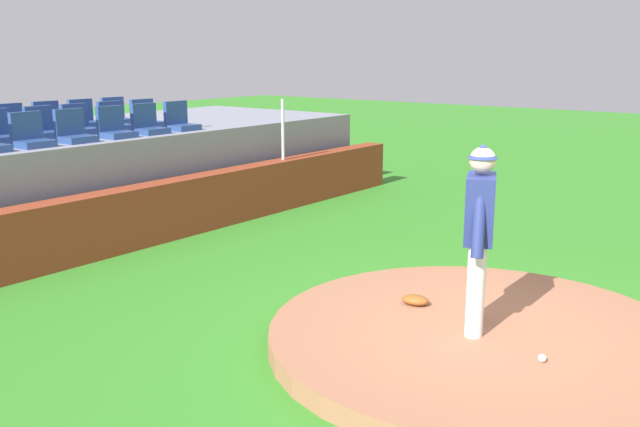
{
  "coord_description": "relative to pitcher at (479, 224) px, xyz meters",
  "views": [
    {
      "loc": [
        -6.16,
        -2.74,
        2.89
      ],
      "look_at": [
        0.0,
        2.02,
        1.1
      ],
      "focal_mm": 39.44,
      "sensor_mm": 36.0,
      "label": 1
    }
  ],
  "objects": [
    {
      "name": "ground_plane",
      "position": [
        0.03,
        -0.06,
        -1.27
      ],
      "size": [
        60.0,
        60.0,
        0.0
      ],
      "primitive_type": "plane",
      "color": "#348525"
    },
    {
      "name": "stadium_chair_19",
      "position": [
        1.42,
        8.47,
        0.43
      ],
      "size": [
        0.48,
        0.44,
        0.5
      ],
      "rotation": [
        0.0,
        0.0,
        3.14
      ],
      "color": "navy",
      "rests_on": "bleacher_platform"
    },
    {
      "name": "stadium_chair_6",
      "position": [
        2.14,
        6.69,
        0.43
      ],
      "size": [
        0.48,
        0.44,
        0.5
      ],
      "rotation": [
        0.0,
        0.0,
        3.14
      ],
      "color": "navy",
      "rests_on": "bleacher_platform"
    },
    {
      "name": "fielding_glove",
      "position": [
        0.24,
        0.81,
        -1.02
      ],
      "size": [
        0.26,
        0.34,
        0.11
      ],
      "primitive_type": "ellipsoid",
      "rotation": [
        0.0,
        0.0,
        4.92
      ],
      "color": "brown",
      "rests_on": "pitchers_mound"
    },
    {
      "name": "stadium_chair_11",
      "position": [
        0.7,
        7.57,
        0.43
      ],
      "size": [
        0.48,
        0.44,
        0.5
      ],
      "rotation": [
        0.0,
        0.0,
        3.14
      ],
      "color": "navy",
      "rests_on": "bleacher_platform"
    },
    {
      "name": "pitchers_mound",
      "position": [
        0.03,
        -0.06,
        -1.17
      ],
      "size": [
        4.23,
        4.23,
        0.2
      ],
      "primitive_type": "cylinder",
      "color": "#A06648",
      "rests_on": "ground_plane"
    },
    {
      "name": "stadium_chair_2",
      "position": [
        -0.68,
        6.69,
        0.43
      ],
      "size": [
        0.48,
        0.44,
        0.5
      ],
      "rotation": [
        0.0,
        0.0,
        3.14
      ],
      "color": "navy",
      "rests_on": "bleacher_platform"
    },
    {
      "name": "stadium_chair_5",
      "position": [
        1.43,
        6.68,
        0.43
      ],
      "size": [
        0.48,
        0.44,
        0.5
      ],
      "rotation": [
        0.0,
        0.0,
        3.14
      ],
      "color": "navy",
      "rests_on": "bleacher_platform"
    },
    {
      "name": "baseball",
      "position": [
        -0.34,
        -0.82,
        -1.04
      ],
      "size": [
        0.07,
        0.07,
        0.07
      ],
      "primitive_type": "sphere",
      "color": "white",
      "rests_on": "pitchers_mound"
    },
    {
      "name": "stadium_chair_17",
      "position": [
        0.04,
        8.46,
        0.43
      ],
      "size": [
        0.48,
        0.44,
        0.5
      ],
      "rotation": [
        0.0,
        0.0,
        3.14
      ],
      "color": "navy",
      "rests_on": "bleacher_platform"
    },
    {
      "name": "bleacher_platform",
      "position": [
        0.03,
        8.24,
        -0.5
      ],
      "size": [
        13.06,
        4.16,
        1.55
      ],
      "primitive_type": "cube",
      "color": "gray",
      "rests_on": "ground_plane"
    },
    {
      "name": "stadium_chair_12",
      "position": [
        1.43,
        7.6,
        0.43
      ],
      "size": [
        0.48,
        0.44,
        0.5
      ],
      "rotation": [
        0.0,
        0.0,
        3.14
      ],
      "color": "navy",
      "rests_on": "bleacher_platform"
    },
    {
      "name": "brick_barrier",
      "position": [
        0.03,
        5.7,
        -0.81
      ],
      "size": [
        13.75,
        0.4,
        0.92
      ],
      "primitive_type": "cube",
      "color": "brown",
      "rests_on": "ground_plane"
    },
    {
      "name": "stadium_chair_20",
      "position": [
        2.14,
        8.49,
        0.43
      ],
      "size": [
        0.48,
        0.44,
        0.5
      ],
      "rotation": [
        0.0,
        0.0,
        3.14
      ],
      "color": "navy",
      "rests_on": "bleacher_platform"
    },
    {
      "name": "fence_post_right",
      "position": [
        3.75,
        5.7,
        0.21
      ],
      "size": [
        0.06,
        0.06,
        1.13
      ],
      "primitive_type": "cylinder",
      "color": "silver",
      "rests_on": "brick_barrier"
    },
    {
      "name": "pitcher",
      "position": [
        0.0,
        0.0,
        0.0
      ],
      "size": [
        0.8,
        0.46,
        1.85
      ],
      "rotation": [
        0.0,
        0.0,
        0.41
      ],
      "color": "silver",
      "rests_on": "pitchers_mound"
    },
    {
      "name": "stadium_chair_3",
      "position": [
        0.02,
        6.67,
        0.43
      ],
      "size": [
        0.48,
        0.44,
        0.5
      ],
      "rotation": [
        0.0,
        0.0,
        3.14
      ],
      "color": "navy",
      "rests_on": "bleacher_platform"
    },
    {
      "name": "stadium_chair_10",
      "position": [
        0.05,
        7.58,
        0.43
      ],
      "size": [
        0.48,
        0.44,
        0.5
      ],
      "rotation": [
        0.0,
        0.0,
        3.14
      ],
      "color": "navy",
      "rests_on": "bleacher_platform"
    },
    {
      "name": "stadium_chair_4",
      "position": [
        0.76,
        6.67,
        0.43
      ],
      "size": [
        0.48,
        0.44,
        0.5
      ],
      "rotation": [
        0.0,
        0.0,
        3.14
      ],
      "color": "navy",
      "rests_on": "bleacher_platform"
    },
    {
      "name": "stadium_chair_18",
      "position": [
        0.74,
        8.49,
        0.43
      ],
      "size": [
        0.48,
        0.44,
        0.5
      ],
      "rotation": [
        0.0,
        0.0,
        3.14
      ],
      "color": "navy",
      "rests_on": "bleacher_platform"
    },
    {
      "name": "stadium_chair_13",
      "position": [
        2.11,
        7.58,
        0.43
      ],
      "size": [
        0.48,
        0.44,
        0.5
      ],
      "rotation": [
        0.0,
        0.0,
        3.14
      ],
      "color": "navy",
      "rests_on": "bleacher_platform"
    }
  ]
}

